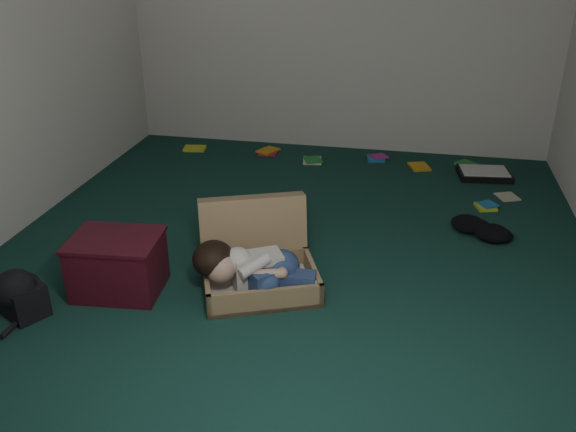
% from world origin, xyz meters
% --- Properties ---
extents(floor, '(4.50, 4.50, 0.00)m').
position_xyz_m(floor, '(0.00, 0.00, 0.00)').
color(floor, '#12352E').
rests_on(floor, ground).
extents(wall_back, '(4.50, 0.00, 4.50)m').
position_xyz_m(wall_back, '(0.00, 2.25, 1.30)').
color(wall_back, white).
rests_on(wall_back, ground).
extents(wall_front, '(4.50, 0.00, 4.50)m').
position_xyz_m(wall_front, '(0.00, -2.25, 1.30)').
color(wall_front, white).
rests_on(wall_front, ground).
extents(suitcase, '(0.87, 0.86, 0.49)m').
position_xyz_m(suitcase, '(-0.14, -0.38, 0.15)').
color(suitcase, '#9B7E55').
rests_on(suitcase, floor).
extents(person, '(0.75, 0.39, 0.31)m').
position_xyz_m(person, '(-0.13, -0.56, 0.19)').
color(person, silver).
rests_on(person, suitcase).
extents(maroon_bin, '(0.55, 0.45, 0.36)m').
position_xyz_m(maroon_bin, '(-0.93, -0.66, 0.18)').
color(maroon_bin, '#3F0D19').
rests_on(maroon_bin, floor).
extents(backpack, '(0.45, 0.42, 0.21)m').
position_xyz_m(backpack, '(-1.37, -0.99, 0.11)').
color(backpack, black).
rests_on(backpack, floor).
extents(clothing_pile, '(0.54, 0.49, 0.14)m').
position_xyz_m(clothing_pile, '(1.28, 0.56, 0.07)').
color(clothing_pile, black).
rests_on(clothing_pile, floor).
extents(paper_tray, '(0.48, 0.38, 0.06)m').
position_xyz_m(paper_tray, '(1.38, 1.71, 0.03)').
color(paper_tray, black).
rests_on(paper_tray, floor).
extents(book_scatter, '(3.07, 1.15, 0.02)m').
position_xyz_m(book_scatter, '(0.61, 1.71, 0.01)').
color(book_scatter, '#CCDD27').
rests_on(book_scatter, floor).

